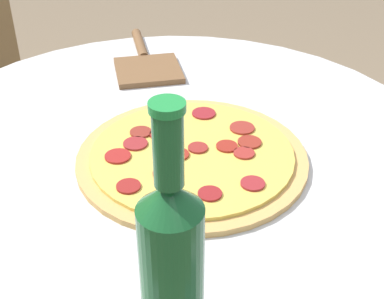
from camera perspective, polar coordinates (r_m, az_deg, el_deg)
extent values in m
cylinder|color=silver|center=(1.17, -1.91, -15.07)|extent=(0.07, 0.07, 0.71)
cylinder|color=silver|center=(0.92, -2.33, 0.27)|extent=(0.96, 0.96, 0.02)
cylinder|color=tan|center=(0.86, 0.00, -0.83)|extent=(0.37, 0.37, 0.01)
cylinder|color=#E0BC4C|center=(0.86, 0.00, -0.39)|extent=(0.33, 0.33, 0.01)
cylinder|color=maroon|center=(0.86, 0.63, 0.19)|extent=(0.03, 0.03, 0.00)
cylinder|color=maroon|center=(0.90, -3.35, 1.63)|extent=(0.04, 0.04, 0.00)
cylinder|color=maroon|center=(0.85, -7.92, -0.71)|extent=(0.04, 0.04, 0.00)
cylinder|color=maroon|center=(0.86, 5.58, -0.39)|extent=(0.03, 0.03, 0.00)
cylinder|color=maroon|center=(0.92, 5.37, 2.31)|extent=(0.04, 0.04, 0.00)
cylinder|color=maroon|center=(0.79, -6.59, -3.96)|extent=(0.04, 0.04, 0.00)
cylinder|color=maroon|center=(0.88, 6.16, 0.79)|extent=(0.04, 0.04, 0.00)
cylinder|color=maroon|center=(0.79, 6.50, -3.62)|extent=(0.04, 0.04, 0.00)
cylinder|color=maroon|center=(0.85, -1.52, -0.52)|extent=(0.04, 0.04, 0.00)
cylinder|color=maroon|center=(0.81, -2.76, -2.53)|extent=(0.04, 0.04, 0.00)
cylinder|color=maroon|center=(0.88, -6.06, 0.63)|extent=(0.04, 0.04, 0.00)
cylinder|color=maroon|center=(0.77, 1.92, -4.73)|extent=(0.04, 0.04, 0.00)
cylinder|color=maroon|center=(0.96, 1.26, 3.88)|extent=(0.04, 0.04, 0.00)
cylinder|color=maroon|center=(0.91, -5.49, 1.86)|extent=(0.04, 0.04, 0.00)
cylinder|color=maroon|center=(0.87, 3.74, 0.35)|extent=(0.04, 0.04, 0.00)
cylinder|color=#195628|center=(0.56, -2.15, -13.28)|extent=(0.07, 0.07, 0.17)
cone|color=#195628|center=(0.49, -2.40, -5.08)|extent=(0.07, 0.07, 0.03)
cylinder|color=#195628|center=(0.46, -2.55, 0.03)|extent=(0.03, 0.03, 0.07)
cylinder|color=#1E8438|center=(0.44, -2.69, 4.57)|extent=(0.03, 0.03, 0.01)
cube|color=brown|center=(1.15, -4.69, 8.42)|extent=(0.19, 0.19, 0.01)
cylinder|color=brown|center=(1.28, -5.57, 11.08)|extent=(0.14, 0.10, 0.02)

